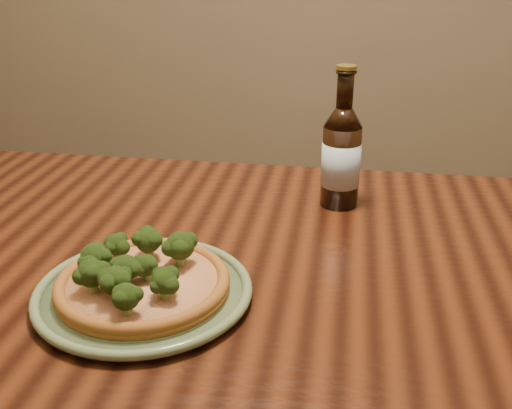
# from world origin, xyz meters

# --- Properties ---
(table) EXTENTS (1.60, 0.90, 0.75)m
(table) POSITION_xyz_m (0.00, 0.10, 0.66)
(table) COLOR #401C0D
(table) RESTS_ON ground
(plate) EXTENTS (0.30, 0.30, 0.02)m
(plate) POSITION_xyz_m (-0.25, -0.01, 0.76)
(plate) COLOR #677C56
(plate) RESTS_ON table
(pizza) EXTENTS (0.24, 0.24, 0.07)m
(pizza) POSITION_xyz_m (-0.25, -0.01, 0.78)
(pizza) COLOR #995B22
(pizza) RESTS_ON plate
(beer_bottle) EXTENTS (0.07, 0.07, 0.26)m
(beer_bottle) POSITION_xyz_m (0.01, 0.36, 0.85)
(beer_bottle) COLOR black
(beer_bottle) RESTS_ON table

